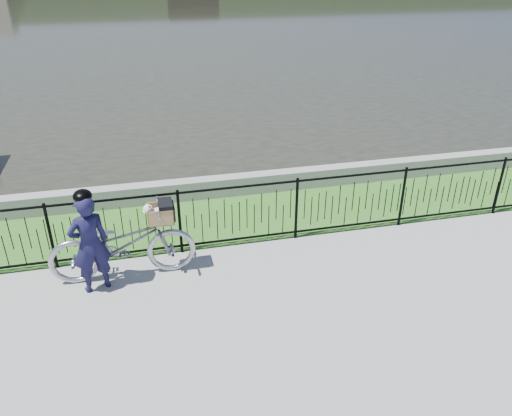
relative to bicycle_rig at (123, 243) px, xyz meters
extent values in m
plane|color=gray|center=(1.91, -1.12, -0.58)|extent=(120.00, 120.00, 0.00)
cube|color=#336820|center=(1.91, 1.48, -0.58)|extent=(60.00, 2.00, 0.01)
plane|color=#27271E|center=(1.91, 31.88, -0.58)|extent=(120.00, 120.00, 0.00)
cube|color=gray|center=(1.91, 2.48, -0.38)|extent=(60.00, 0.30, 0.40)
imported|color=#A0A4AC|center=(-0.01, 0.00, -0.01)|extent=(2.19, 0.76, 1.15)
cube|color=black|center=(0.60, 0.00, 0.31)|extent=(0.38, 0.18, 0.02)
cube|color=#9A7747|center=(0.60, 0.00, 0.31)|extent=(0.38, 0.33, 0.01)
cube|color=#9A7747|center=(0.60, 0.16, 0.43)|extent=(0.38, 0.02, 0.26)
cube|color=#9A7747|center=(0.60, -0.16, 0.43)|extent=(0.38, 0.01, 0.26)
cube|color=#9A7747|center=(0.79, 0.00, 0.43)|extent=(0.02, 0.33, 0.26)
cube|color=#9A7747|center=(0.42, 0.00, 0.43)|extent=(0.02, 0.33, 0.26)
cube|color=black|center=(0.69, 0.00, 0.59)|extent=(0.21, 0.35, 0.06)
cube|color=black|center=(0.80, 0.00, 0.46)|extent=(0.02, 0.35, 0.21)
ellipsoid|color=silver|center=(0.58, 0.00, 0.44)|extent=(0.31, 0.22, 0.20)
sphere|color=silver|center=(0.43, -0.02, 0.54)|extent=(0.15, 0.15, 0.15)
sphere|color=silver|center=(0.38, -0.04, 0.51)|extent=(0.07, 0.07, 0.07)
sphere|color=black|center=(0.35, -0.05, 0.51)|extent=(0.02, 0.02, 0.02)
cone|color=olive|center=(0.43, 0.04, 0.60)|extent=(0.06, 0.08, 0.08)
cone|color=olive|center=(0.45, -0.06, 0.60)|extent=(0.06, 0.08, 0.08)
imported|color=#141335|center=(-0.44, -0.23, 0.19)|extent=(0.66, 0.54, 1.55)
ellipsoid|color=black|center=(-0.44, -0.23, 0.94)|extent=(0.26, 0.29, 0.18)
camera|label=1|loc=(0.47, -6.74, 3.96)|focal=35.00mm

